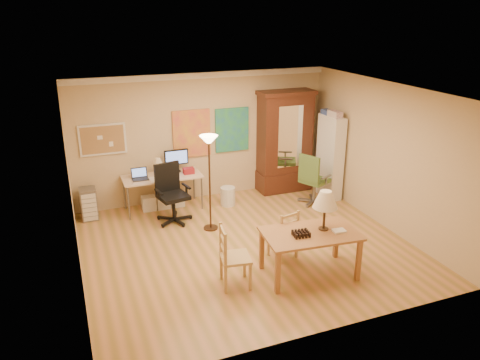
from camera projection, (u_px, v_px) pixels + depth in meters
name	position (u px, v px, depth m)	size (l,w,h in m)	color
floor	(246.00, 246.00, 8.19)	(5.50, 5.50, 0.00)	olive
crown_molding	(202.00, 75.00, 9.43)	(5.50, 0.08, 0.12)	white
corkboard	(103.00, 140.00, 9.14)	(0.90, 0.04, 0.62)	#9D7949
art_panel_left	(192.00, 134.00, 9.77)	(0.80, 0.04, 1.00)	yellow
art_panel_right	(232.00, 130.00, 10.07)	(0.75, 0.04, 0.95)	teal
dining_table	(316.00, 223.00, 7.08)	(1.51, 0.98, 1.35)	brown
ladder_chair_back	(284.00, 235.00, 7.70)	(0.47, 0.46, 0.85)	tan
ladder_chair_left	(233.00, 258.00, 6.89)	(0.49, 0.51, 0.96)	tan
torchiere_lamp	(209.00, 155.00, 8.34)	(0.33, 0.33, 1.81)	#3B2617
computer_desk	(164.00, 188.00, 9.60)	(1.58, 0.69, 1.20)	beige
office_chair_black	(173.00, 206.00, 9.06)	(0.70, 0.70, 1.14)	black
office_chair_green	(313.00, 190.00, 9.87)	(0.68, 0.68, 1.11)	slate
drawer_cart	(89.00, 204.00, 9.16)	(0.31, 0.38, 0.63)	slate
armoire	(284.00, 148.00, 10.42)	(1.23, 0.58, 2.26)	#351B0E
bookshelf	(330.00, 157.00, 10.08)	(0.27, 0.72, 1.80)	white
wastebin	(228.00, 196.00, 9.84)	(0.31, 0.31, 0.39)	silver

